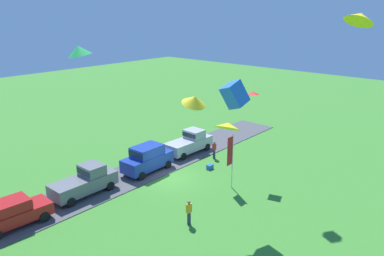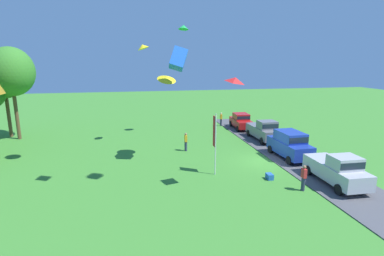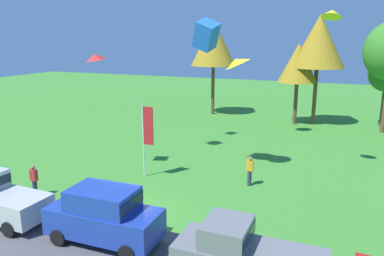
{
  "view_description": "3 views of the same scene",
  "coord_description": "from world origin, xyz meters",
  "views": [
    {
      "loc": [
        20.09,
        20.06,
        13.32
      ],
      "look_at": [
        1.15,
        3.37,
        5.33
      ],
      "focal_mm": 35.0,
      "sensor_mm": 36.0,
      "label": 1
    },
    {
      "loc": [
        -21.83,
        10.56,
        8.17
      ],
      "look_at": [
        0.01,
        6.1,
        3.12
      ],
      "focal_mm": 28.0,
      "sensor_mm": 36.0,
      "label": 2
    },
    {
      "loc": [
        8.9,
        -13.66,
        8.08
      ],
      "look_at": [
        0.67,
        5.95,
        2.98
      ],
      "focal_mm": 35.0,
      "sensor_mm": 36.0,
      "label": 3
    }
  ],
  "objects": [
    {
      "name": "kite_delta_high_right",
      "position": [
        10.59,
        4.84,
        11.56
      ],
      "size": [
        1.54,
        1.52,
        0.64
      ],
      "primitive_type": "cone",
      "rotation": [
        -0.18,
        0.0,
        4.13
      ],
      "color": "green"
    },
    {
      "name": "kite_delta_trailing_tail",
      "position": [
        7.69,
        9.26,
        9.43
      ],
      "size": [
        1.3,
        1.36,
        0.74
      ],
      "primitive_type": "cone",
      "rotation": [
        -0.34,
        0.0,
        6.1
      ],
      "color": "yellow"
    },
    {
      "name": "kite_box_near_flag",
      "position": [
        1.15,
        6.92,
        8.26
      ],
      "size": [
        1.67,
        1.6,
        2.01
      ],
      "primitive_type": "cube",
      "rotation": [
        -0.39,
        0.3,
        4.5
      ],
      "color": "blue"
    },
    {
      "name": "car_pickup_by_flagpole",
      "position": [
        -5.4,
        -2.67,
        1.11
      ],
      "size": [
        5.05,
        2.15,
        2.14
      ],
      "color": "#B7B7BC",
      "rests_on": "ground"
    },
    {
      "name": "pavement_strip",
      "position": [
        0.0,
        -2.88,
        0.03
      ],
      "size": [
        36.0,
        4.4,
        0.06
      ],
      "primitive_type": "cube",
      "color": "#4C4C51",
      "rests_on": "ground"
    },
    {
      "name": "person_beside_suv",
      "position": [
        4.23,
        5.82,
        0.88
      ],
      "size": [
        0.36,
        0.24,
        1.71
      ],
      "color": "#2D334C",
      "rests_on": "ground"
    },
    {
      "name": "flag_banner",
      "position": [
        -1.7,
        4.78,
        2.85
      ],
      "size": [
        0.71,
        0.08,
        4.5
      ],
      "color": "silver",
      "rests_on": "ground"
    },
    {
      "name": "kite_delta_high_left",
      "position": [
        2.77,
        7.63,
        6.76
      ],
      "size": [
        1.93,
        1.93,
        0.94
      ],
      "primitive_type": "cone",
      "rotation": [
        0.42,
        0.0,
        5.0
      ],
      "color": "yellow"
    },
    {
      "name": "cooler_box",
      "position": [
        -3.59,
        1.27,
        0.2
      ],
      "size": [
        0.56,
        0.4,
        0.4
      ],
      "primitive_type": "cube",
      "color": "blue",
      "rests_on": "ground"
    },
    {
      "name": "person_on_lawn",
      "position": [
        -5.77,
        0.03,
        0.88
      ],
      "size": [
        0.36,
        0.24,
        1.71
      ],
      "color": "#2D334C",
      "rests_on": "ground"
    },
    {
      "name": "car_sedan_far_end",
      "position": [
        11.79,
        -2.39,
        1.04
      ],
      "size": [
        4.5,
        2.16,
        1.84
      ],
      "color": "red",
      "rests_on": "ground"
    },
    {
      "name": "car_suv_mid_row",
      "position": [
        0.37,
        -2.41,
        1.3
      ],
      "size": [
        4.65,
        2.15,
        2.28
      ],
      "color": "#1E389E",
      "rests_on": "ground"
    },
    {
      "name": "kite_diamond_over_trees",
      "position": [
        -4.83,
        4.46,
        7.02
      ],
      "size": [
        1.26,
        1.27,
        0.5
      ],
      "primitive_type": "pyramid",
      "rotation": [
        0.2,
        0.0,
        5.82
      ],
      "color": "red"
    },
    {
      "name": "car_pickup_near_entrance",
      "position": [
        6.21,
        -2.81,
        1.11
      ],
      "size": [
        5.01,
        2.07,
        2.14
      ],
      "color": "slate",
      "rests_on": "ground"
    },
    {
      "name": "ground_plane",
      "position": [
        0.0,
        0.0,
        0.0
      ],
      "size": [
        120.0,
        120.0,
        0.0
      ],
      "primitive_type": "plane",
      "color": "#3D842D"
    },
    {
      "name": "kite_delta_topmost",
      "position": [
        1.32,
        13.94,
        12.99
      ],
      "size": [
        1.64,
        1.6,
        1.0
      ],
      "primitive_type": "cone",
      "rotation": [
        0.47,
        0.0,
        4.53
      ],
      "color": "yellow"
    }
  ]
}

